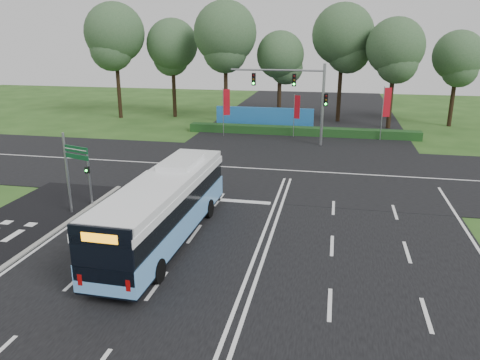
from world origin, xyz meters
name	(u,v)px	position (x,y,z in m)	size (l,w,h in m)	color
ground	(261,240)	(0.00, 0.00, 0.00)	(120.00, 120.00, 0.00)	#254918
road_main	(261,240)	(0.00, 0.00, 0.02)	(20.00, 120.00, 0.04)	black
road_cross	(288,171)	(0.00, 12.00, 0.03)	(120.00, 14.00, 0.05)	black
kerb_strip	(32,248)	(-10.10, -3.00, 0.06)	(0.25, 18.00, 0.12)	gray
city_bus	(164,208)	(-4.39, -0.99, 1.69)	(2.71, 11.73, 3.35)	#65A7EA
pedestrian_signal	(89,177)	(-10.20, 2.70, 1.72)	(0.29, 0.41, 3.15)	gray
street_sign	(71,165)	(-10.36, 1.33, 2.78)	(1.67, 0.61, 4.46)	gray
banner_flag_left	(226,105)	(-7.04, 22.72, 2.96)	(0.63, 0.30, 4.54)	gray
banner_flag_mid	(296,109)	(-0.47, 23.51, 2.64)	(0.57, 0.24, 4.02)	gray
banner_flag_right	(386,106)	(7.50, 23.78, 3.18)	(0.70, 0.24, 4.90)	gray
traffic_light_gantry	(302,91)	(0.21, 20.50, 4.66)	(8.41, 0.28, 7.00)	gray
hedge	(301,131)	(0.00, 24.50, 0.40)	(22.00, 1.20, 0.80)	#163D17
blue_hoarding	(264,118)	(-4.00, 27.00, 1.10)	(10.00, 0.30, 2.20)	#2065AD
eucalyptus_row	(261,40)	(-5.07, 31.09, 8.69)	(42.23, 9.66, 12.77)	black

